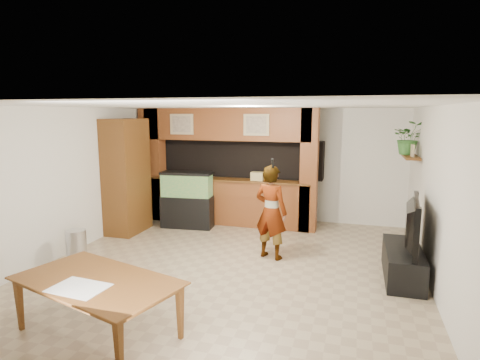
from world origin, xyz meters
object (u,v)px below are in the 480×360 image
(television, at_px, (405,223))
(aquarium, at_px, (187,200))
(person, at_px, (271,212))
(pantry_cabinet, at_px, (127,176))
(dining_table, at_px, (95,308))

(television, bearing_deg, aquarium, 74.80)
(person, bearing_deg, aquarium, -13.57)
(television, bearing_deg, pantry_cabinet, 85.23)
(pantry_cabinet, height_order, television, pantry_cabinet)
(pantry_cabinet, xyz_separation_m, television, (5.35, -0.98, -0.33))
(pantry_cabinet, xyz_separation_m, aquarium, (1.08, 0.65, -0.59))
(dining_table, bearing_deg, pantry_cabinet, 133.03)
(dining_table, bearing_deg, aquarium, 116.53)
(aquarium, relative_size, television, 0.92)
(aquarium, bearing_deg, dining_table, -84.79)
(person, relative_size, dining_table, 0.87)
(pantry_cabinet, xyz_separation_m, person, (3.23, -0.68, -0.37))
(aquarium, height_order, dining_table, aquarium)
(aquarium, xyz_separation_m, dining_table, (0.80, -4.33, -0.28))
(television, bearing_deg, dining_table, 133.53)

